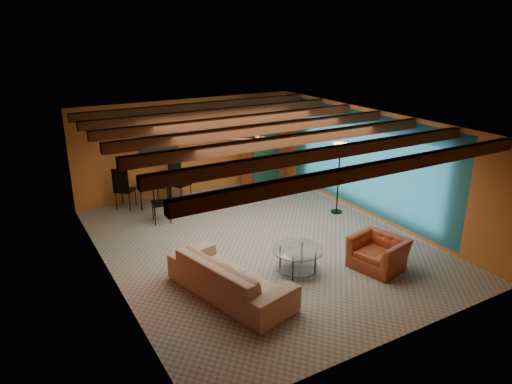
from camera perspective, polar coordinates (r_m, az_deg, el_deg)
room at (r=9.89m, az=0.26°, el=6.48°), size 6.52×8.01×2.71m
sofa at (r=8.54m, az=-3.15°, el=-10.18°), size 1.58×2.68×0.73m
armchair at (r=9.74m, az=14.61°, el=-7.15°), size 1.09×1.18×0.65m
coffee_table at (r=9.33m, az=5.05°, el=-8.27°), size 1.06×1.06×0.51m
dining_table at (r=12.49m, az=-12.10°, el=0.32°), size 2.83×2.83×1.15m
armoire at (r=14.29m, az=0.64°, el=5.18°), size 1.33×0.98×2.11m
floor_lamp at (r=12.13m, az=9.96°, el=1.62°), size 0.42×0.42×1.85m
ceiling_fan at (r=9.79m, az=0.59°, el=6.35°), size 1.50×1.50×0.44m
painting at (r=13.13m, az=-11.75°, el=6.17°), size 1.05×0.03×0.65m
potted_plant at (r=14.02m, az=0.66°, el=10.28°), size 0.45×0.40×0.47m
vase at (r=12.30m, az=-12.32°, el=3.25°), size 0.22×0.22×0.18m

